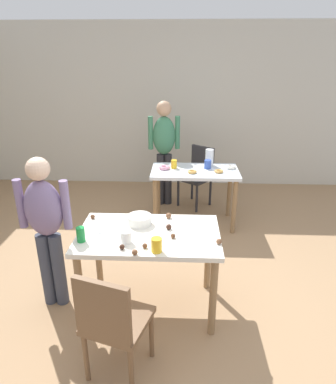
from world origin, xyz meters
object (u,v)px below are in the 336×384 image
object	(u,v)px
chair_far_table	(198,173)
mixing_bowl	(140,220)
dining_table_near	(149,244)
chair_near_table	(112,320)
person_adult_far	(164,145)
pitcher_far	(209,157)
person_girl_near	(46,222)
soda_can	(81,234)
dining_table_far	(195,179)

from	to	relation	value
chair_far_table	mixing_bowl	world-z (taller)	chair_far_table
dining_table_near	mixing_bowl	xyz separation A→B (m)	(-0.09, 0.15, 0.15)
chair_near_table	person_adult_far	size ratio (longest dim) A/B	0.57
dining_table_near	pitcher_far	xyz separation A→B (m)	(0.62, 1.88, 0.21)
person_girl_near	pitcher_far	bearing A→B (deg)	51.39
dining_table_near	soda_can	world-z (taller)	soda_can
person_girl_near	soda_can	distance (m)	0.39
person_girl_near	person_adult_far	xyz separation A→B (m)	(0.86, 2.28, 0.10)
dining_table_near	chair_far_table	xyz separation A→B (m)	(0.50, 2.31, -0.15)
chair_near_table	chair_far_table	bearing A→B (deg)	77.52
dining_table_near	chair_far_table	distance (m)	2.37
dining_table_far	mixing_bowl	xyz separation A→B (m)	(-0.52, -1.51, 0.16)
dining_table_far	pitcher_far	world-z (taller)	pitcher_far
mixing_bowl	person_adult_far	bearing A→B (deg)	87.51
dining_table_far	soda_can	distance (m)	2.06
dining_table_near	person_adult_far	world-z (taller)	person_adult_far
person_adult_far	soda_can	bearing A→B (deg)	-101.84
dining_table_far	person_girl_near	distance (m)	2.09
chair_near_table	soda_can	xyz separation A→B (m)	(-0.34, 0.57, 0.31)
dining_table_near	mixing_bowl	size ratio (longest dim) A/B	5.65
soda_can	mixing_bowl	bearing A→B (deg)	36.64
mixing_bowl	soda_can	distance (m)	0.53
dining_table_near	chair_far_table	bearing A→B (deg)	77.85
dining_table_far	soda_can	xyz separation A→B (m)	(-0.94, -1.82, 0.18)
dining_table_near	chair_far_table	size ratio (longest dim) A/B	1.34
pitcher_far	person_girl_near	bearing A→B (deg)	-128.61
chair_far_table	person_girl_near	size ratio (longest dim) A/B	0.63
chair_near_table	pitcher_far	size ratio (longest dim) A/B	4.10
pitcher_far	person_adult_far	bearing A→B (deg)	145.86
dining_table_far	mixing_bowl	world-z (taller)	mixing_bowl
mixing_bowl	pitcher_far	xyz separation A→B (m)	(0.71, 1.73, 0.07)
dining_table_near	person_adult_far	distance (m)	2.32
dining_table_far	chair_near_table	bearing A→B (deg)	-104.13
person_adult_far	pitcher_far	xyz separation A→B (m)	(0.62, -0.42, -0.06)
mixing_bowl	soda_can	world-z (taller)	soda_can
soda_can	dining_table_near	bearing A→B (deg)	17.21
mixing_bowl	pitcher_far	distance (m)	1.87
dining_table_far	pitcher_far	xyz separation A→B (m)	(0.19, 0.22, 0.23)
dining_table_far	chair_far_table	distance (m)	0.66
chair_far_table	pitcher_far	size ratio (longest dim) A/B	4.10
person_girl_near	chair_far_table	bearing A→B (deg)	59.25
chair_near_table	mixing_bowl	distance (m)	0.94
chair_far_table	person_adult_far	bearing A→B (deg)	-178.83
dining_table_near	dining_table_far	size ratio (longest dim) A/B	1.06
chair_far_table	person_adult_far	world-z (taller)	person_adult_far
chair_near_table	person_girl_near	distance (m)	1.07
dining_table_far	soda_can	world-z (taller)	soda_can
person_girl_near	pitcher_far	distance (m)	2.38
person_girl_near	person_adult_far	world-z (taller)	person_adult_far
pitcher_far	chair_far_table	bearing A→B (deg)	105.83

